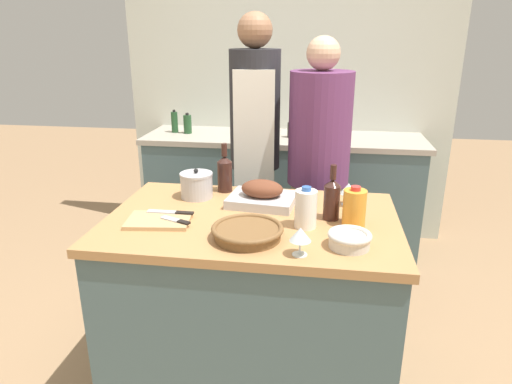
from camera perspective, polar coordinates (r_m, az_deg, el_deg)
The scene contains 22 objects.
ground_plane at distance 2.56m, azimuth -0.46°, elevation -21.59°, with size 12.00×12.00×0.00m, color #9E7A56.
kitchen_island at distance 2.30m, azimuth -0.49°, elevation -13.30°, with size 1.33×0.86×0.87m.
back_counter at distance 3.68m, azimuth 3.29°, elevation -0.03°, with size 2.15×0.60×0.92m.
back_wall at distance 3.85m, azimuth 4.03°, elevation 13.24°, with size 2.65×0.10×2.55m.
roasting_pan at distance 2.24m, azimuth 0.76°, elevation -0.40°, with size 0.34×0.28×0.12m.
wicker_basket at distance 1.88m, azimuth -1.08°, elevation -4.97°, with size 0.30×0.30×0.05m.
cutting_board at distance 2.09m, azimuth -12.05°, elevation -3.50°, with size 0.30×0.23×0.02m.
stock_pot at distance 2.35m, azimuth -7.43°, elevation 0.86°, with size 0.17×0.17×0.15m.
mixing_bowl at distance 1.84m, azimuth 11.61°, elevation -5.77°, with size 0.17×0.17×0.06m.
juice_jug at distance 2.03m, azimuth 12.20°, elevation -1.92°, with size 0.10×0.10×0.18m.
milk_jug at distance 1.98m, azimuth 6.24°, elevation -2.08°, with size 0.10×0.10×0.19m.
wine_bottle_green at distance 2.42m, azimuth -3.92°, elevation 2.43°, with size 0.08×0.08×0.26m.
wine_bottle_dark at distance 2.08m, azimuth 9.46°, elevation -0.75°, with size 0.07×0.07×0.26m.
wine_glass_left at distance 1.73m, azimuth 5.56°, elevation -5.37°, with size 0.08×0.08×0.11m.
wine_glass_right at distance 2.27m, azimuth 11.48°, elevation 0.35°, with size 0.08×0.08×0.11m.
knife_chef at distance 2.14m, azimuth -10.45°, elevation -2.50°, with size 0.22×0.03×0.01m.
knife_paring at distance 2.04m, azimuth -9.92°, elevation -3.52°, with size 0.15×0.09×0.01m.
condiment_bottle_tall at distance 3.68m, azimuth -8.55°, elevation 8.39°, with size 0.06×0.06×0.16m.
condiment_bottle_short at distance 3.74m, azimuth -10.14°, elevation 8.60°, with size 0.05×0.05×0.18m.
condiment_bottle_extra at distance 3.51m, azimuth 4.43°, elevation 7.77°, with size 0.06×0.06×0.13m.
person_cook_aproned at distance 2.89m, azimuth -0.13°, elevation 5.98°, with size 0.31×0.32×1.80m.
person_cook_guest at distance 2.82m, azimuth 7.79°, elevation 3.44°, with size 0.37×0.37×1.66m.
Camera 1 is at (0.31, -1.91, 1.68)m, focal length 32.00 mm.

